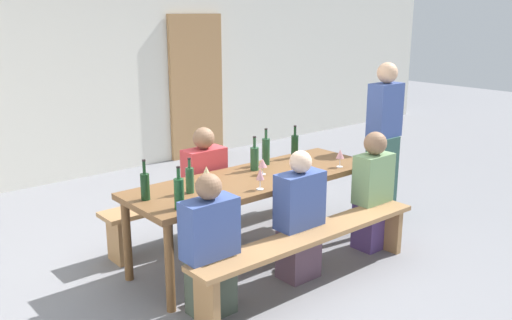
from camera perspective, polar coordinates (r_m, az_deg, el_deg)
The scene contains 21 objects.
ground_plane at distance 5.12m, azimuth 0.00°, elevation -9.77°, with size 24.00×24.00×0.00m, color slate.
back_wall at distance 7.65m, azimuth -17.19°, elevation 10.29°, with size 14.00×0.20×3.20m, color silver.
wooden_door at distance 8.36m, azimuth -6.11°, elevation 7.43°, with size 0.90×0.06×2.10m, color #9E7247.
tasting_table at distance 4.88m, azimuth 0.00°, elevation -2.54°, with size 2.34×0.77×0.75m.
bench_near at distance 4.51m, azimuth 5.68°, elevation -8.37°, with size 2.24×0.30×0.45m.
bench_far at distance 5.49m, azimuth -4.63°, elevation -4.00°, with size 2.24×0.30×0.45m.
wine_bottle_0 at distance 4.44m, azimuth -6.80°, elevation -2.00°, with size 0.07×0.07×0.28m.
wine_bottle_1 at distance 5.02m, azimuth -0.16°, elevation 0.22°, with size 0.08×0.08×0.31m.
wine_bottle_2 at distance 5.21m, azimuth 1.02°, elevation 0.96°, with size 0.07×0.07×0.34m.
wine_bottle_3 at distance 4.08m, azimuth -7.87°, elevation -3.35°, with size 0.07×0.07×0.32m.
wine_bottle_4 at distance 5.46m, azimuth 3.98°, elevation 1.47°, with size 0.07×0.07×0.32m.
wine_bottle_5 at distance 4.32m, azimuth -11.27°, elevation -2.58°, with size 0.07×0.07×0.32m.
wine_glass_0 at distance 4.70m, azimuth -5.10°, elevation -1.14°, with size 0.06×0.06×0.14m.
wine_glass_1 at distance 5.18m, azimuth 8.60°, elevation 0.56°, with size 0.08×0.08×0.17m.
wine_glass_2 at distance 4.89m, azimuth 0.68°, elevation -0.35°, with size 0.08×0.08×0.15m.
wine_glass_3 at distance 4.48m, azimuth 0.42°, elevation -1.50°, with size 0.07×0.07×0.18m.
seated_guest_near_0 at distance 4.04m, azimuth -4.71°, elevation -9.16°, with size 0.41×0.24×1.07m.
seated_guest_near_1 at distance 4.56m, azimuth 4.45°, elevation -6.12°, with size 0.41×0.24×1.09m.
seated_guest_near_2 at distance 5.22m, azimuth 11.82°, elevation -3.38°, with size 0.36×0.24×1.11m.
seated_guest_far_0 at distance 5.23m, azimuth -5.24°, elevation -3.05°, with size 0.39×0.24×1.12m.
standing_host at distance 6.00m, azimuth 12.86°, elevation 1.74°, with size 0.35×0.24×1.64m.
Camera 1 is at (-2.99, -3.56, 2.15)m, focal length 39.13 mm.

